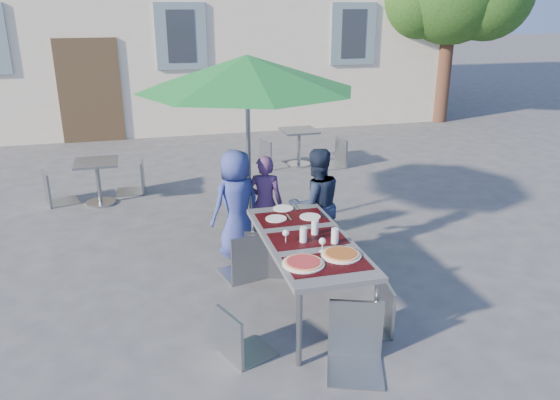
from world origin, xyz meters
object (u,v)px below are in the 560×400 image
object	(u,v)px
chair_4	(379,281)
cafe_table_0	(98,177)
chair_2	(318,211)
child_1	(265,203)
bg_chair_r_1	(337,136)
dining_table	(307,244)
chair_5	(358,301)
pizza_near_left	(303,263)
bg_chair_l_1	(271,136)
child_2	(316,204)
chair_3	(239,306)
chair_0	(246,226)
bg_chair_r_0	(134,157)
patio_umbrella	(247,74)
chair_1	(267,223)
pizza_near_right	(341,254)
child_0	(236,204)
cafe_table_1	(299,142)
bg_chair_l_0	(51,167)

from	to	relation	value
chair_4	cafe_table_0	world-z (taller)	chair_4
chair_4	chair_2	bearing A→B (deg)	92.36
child_1	chair_2	distance (m)	0.70
chair_4	bg_chair_r_1	distance (m)	5.45
dining_table	chair_4	bearing A→B (deg)	-46.84
chair_2	chair_5	world-z (taller)	chair_2
pizza_near_left	bg_chair_l_1	world-z (taller)	bg_chair_l_1
child_2	cafe_table_0	bearing A→B (deg)	-49.44
dining_table	chair_3	bearing A→B (deg)	-141.69
child_1	bg_chair_r_1	bearing A→B (deg)	-104.30
child_1	chair_2	bearing A→B (deg)	156.12
chair_0	bg_chair_r_0	distance (m)	3.54
child_2	patio_umbrella	distance (m)	1.77
bg_chair_l_1	chair_1	bearing A→B (deg)	-104.59
dining_table	pizza_near_right	distance (m)	0.48
child_0	chair_0	world-z (taller)	child_0
chair_1	bg_chair_l_1	size ratio (longest dim) A/B	1.04
pizza_near_right	bg_chair_l_1	xyz separation A→B (m)	(0.70, 5.39, -0.18)
child_0	child_1	size ratio (longest dim) A/B	1.09
pizza_near_left	child_2	world-z (taller)	child_2
dining_table	cafe_table_1	bearing A→B (deg)	74.03
pizza_near_right	bg_chair_r_1	distance (m)	5.46
child_0	pizza_near_left	bearing A→B (deg)	74.08
chair_3	bg_chair_r_1	world-z (taller)	bg_chair_r_1
child_2	chair_2	world-z (taller)	child_2
child_2	bg_chair_l_0	bearing A→B (deg)	-44.90
bg_chair_l_0	bg_chair_l_1	bearing A→B (deg)	16.55
child_2	pizza_near_right	bearing A→B (deg)	75.85
child_2	chair_0	world-z (taller)	child_2
child_1	cafe_table_1	distance (m)	3.76
child_1	chair_5	xyz separation A→B (m)	(0.18, -2.45, 0.01)
chair_3	bg_chair_l_0	distance (m)	4.91
child_0	chair_1	distance (m)	0.63
bg_chair_r_1	bg_chair_l_1	bearing A→B (deg)	167.22
dining_table	child_2	size ratio (longest dim) A/B	1.38
child_2	bg_chair_r_0	world-z (taller)	child_2
pizza_near_left	child_0	size ratio (longest dim) A/B	0.29
patio_umbrella	bg_chair_r_1	world-z (taller)	patio_umbrella
dining_table	chair_1	bearing A→B (deg)	103.96
chair_0	chair_2	size ratio (longest dim) A/B	1.00
child_0	chair_2	bearing A→B (deg)	132.44
chair_5	cafe_table_0	bearing A→B (deg)	115.57
child_1	cafe_table_1	size ratio (longest dim) A/B	1.75
pizza_near_left	child_0	xyz separation A→B (m)	(-0.22, 1.93, -0.12)
bg_chair_r_0	bg_chair_l_1	distance (m)	2.57
child_0	bg_chair_l_0	size ratio (longest dim) A/B	1.32
chair_4	cafe_table_0	size ratio (longest dim) A/B	1.30
child_0	bg_chair_r_0	size ratio (longest dim) A/B	1.32
dining_table	pizza_near_right	bearing A→B (deg)	-69.09
pizza_near_left	bg_chair_l_0	size ratio (longest dim) A/B	0.38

